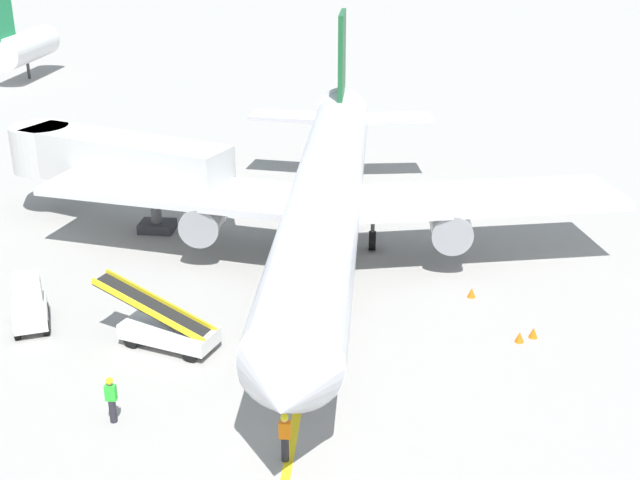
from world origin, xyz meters
name	(u,v)px	position (x,y,z in m)	size (l,w,h in m)	color
ground_plane	(286,434)	(0.00, 0.00, 0.00)	(300.00, 300.00, 0.00)	gray
taxi_line_yellow	(307,356)	(0.16, 5.00, 0.00)	(0.30, 80.00, 0.01)	yellow
airliner	(327,193)	(0.15, 14.10, 3.42)	(28.61, 35.24, 10.10)	silver
jet_bridge	(104,159)	(-12.00, 18.20, 3.54)	(12.99, 6.99, 4.85)	beige
baggage_tug_near_wing	(30,305)	(-11.32, 6.42, 0.93)	(2.14, 2.72, 2.10)	silver
belt_loader_forward_hold	(166,328)	(-5.36, 5.26, 0.78)	(5.15, 2.75, 2.59)	silver
ground_crew_marshaller	(285,436)	(0.14, -1.33, 0.91)	(0.36, 0.24, 1.70)	#26262D
ground_crew_wing_walker	(111,398)	(-5.82, 0.18, 0.91)	(0.36, 0.24, 1.70)	#26262D
safety_cone_nose_left	(533,333)	(8.99, 7.21, 0.22)	(0.36, 0.36, 0.44)	orange
safety_cone_nose_right	(297,339)	(-0.34, 5.84, 0.22)	(0.36, 0.36, 0.44)	orange
safety_cone_wingtip_left	(316,294)	(0.07, 9.88, 0.22)	(0.36, 0.36, 0.44)	orange
safety_cone_wingtip_right	(520,337)	(8.39, 6.80, 0.22)	(0.36, 0.36, 0.44)	orange
safety_cone_tail_area	(472,293)	(6.84, 10.63, 0.22)	(0.36, 0.36, 0.44)	orange
distant_aircraft_far_left	(25,46)	(-32.92, 55.72, 3.22)	(3.00, 10.10, 8.80)	silver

